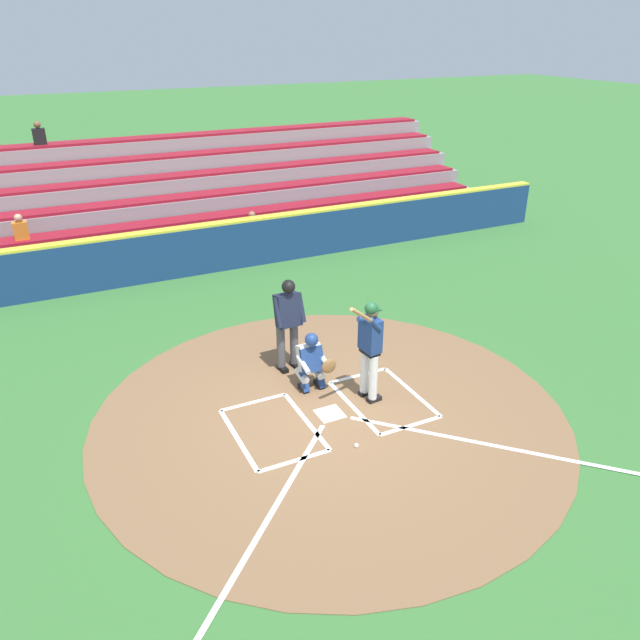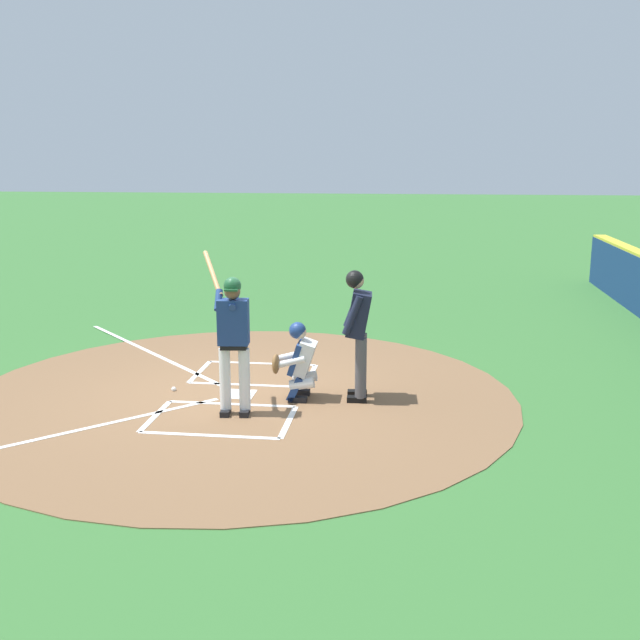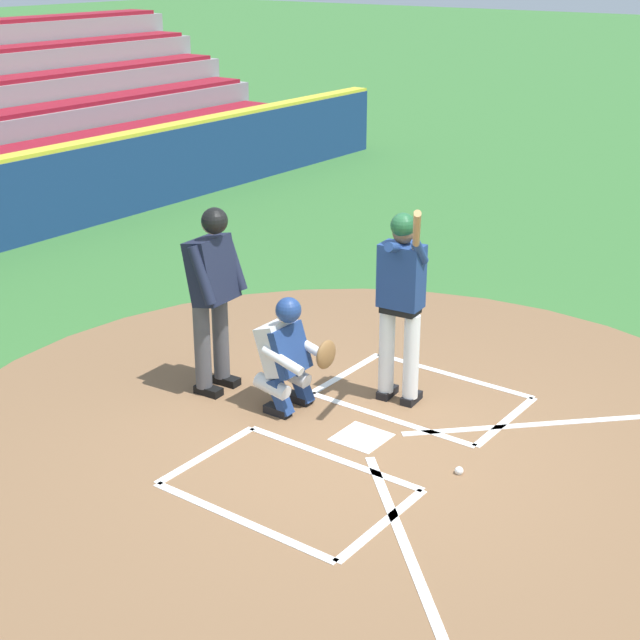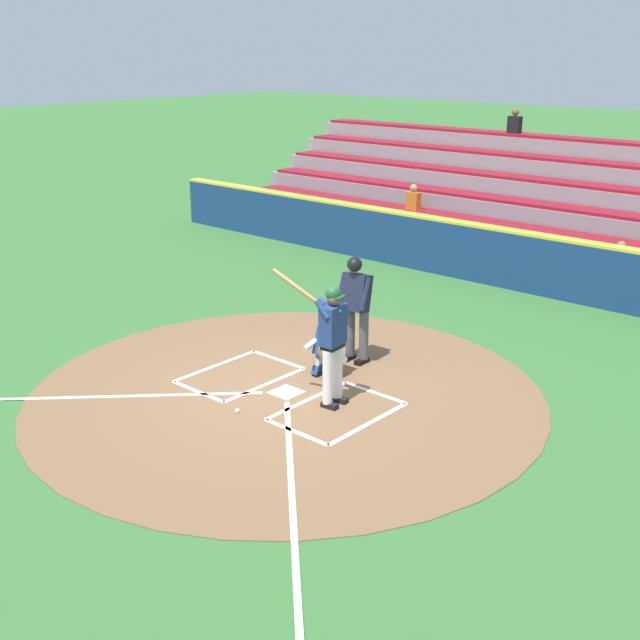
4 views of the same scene
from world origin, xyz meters
TOP-DOWN VIEW (x-y plane):
  - ground_plane at (0.00, 0.00)m, footprint 120.00×120.00m
  - dirt_circle at (0.00, 0.00)m, footprint 8.00×8.00m
  - home_plate_and_chalk at (0.00, 0.88)m, footprint 7.93×4.91m
  - batter at (-0.82, -0.13)m, footprint 0.89×0.79m
  - catcher at (-0.09, -0.89)m, footprint 0.59×0.60m
  - plate_umpire at (0.01, -1.72)m, footprint 0.60×0.43m
  - baseball at (0.04, 1.00)m, footprint 0.07×0.07m

SIDE VIEW (x-z plane):
  - ground_plane at x=0.00m, z-range 0.00..0.00m
  - dirt_circle at x=0.00m, z-range 0.00..0.01m
  - home_plate_and_chalk at x=0.00m, z-range 0.01..0.02m
  - baseball at x=0.04m, z-range 0.00..0.07m
  - catcher at x=-0.09m, z-range 0.02..1.15m
  - plate_umpire at x=0.01m, z-range 0.14..2.01m
  - batter at x=-0.82m, z-range 0.04..2.16m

